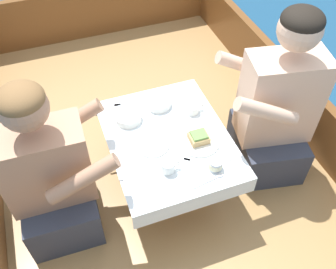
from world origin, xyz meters
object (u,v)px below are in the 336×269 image
person_port (52,178)px  person_starboard (275,111)px  coffee_cup_starboard (168,167)px  tin_can (215,165)px  sandwich (199,137)px  coffee_cup_port (193,109)px

person_port → person_starboard: person_starboard is taller
person_port → coffee_cup_starboard: size_ratio=10.18×
person_port → person_starboard: 1.22m
person_starboard → tin_can: size_ratio=15.42×
person_port → sandwich: person_port is taller
coffee_cup_starboard → tin_can: bearing=-16.4°
person_starboard → coffee_cup_port: (-0.42, 0.17, 0.00)m
person_port → coffee_cup_port: (0.80, 0.17, 0.05)m
person_starboard → coffee_cup_starboard: (-0.68, -0.16, 0.01)m
sandwich → coffee_cup_starboard: coffee_cup_starboard is taller
coffee_cup_port → sandwich: bearing=-104.5°
sandwich → coffee_cup_starboard: (-0.21, -0.12, -0.00)m
sandwich → coffee_cup_starboard: 0.24m
sandwich → coffee_cup_port: (0.05, 0.21, -0.01)m
coffee_cup_port → tin_can: size_ratio=1.50×
sandwich → coffee_cup_port: sandwich is taller
tin_can → sandwich: bearing=92.2°
person_port → coffee_cup_port: 0.82m
person_port → sandwich: bearing=-1.7°
person_port → tin_can: 0.79m
tin_can → person_port: bearing=162.8°
person_port → coffee_cup_starboard: person_port is taller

